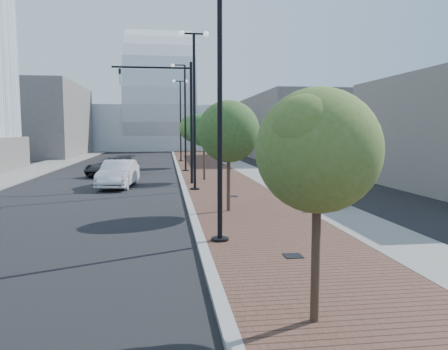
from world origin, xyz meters
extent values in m
cube|color=#4C2D23|center=(3.50, 40.00, 0.06)|extent=(7.00, 140.00, 0.12)
cube|color=slate|center=(6.20, 40.00, 0.07)|extent=(2.40, 140.00, 0.13)
cube|color=gray|center=(0.00, 40.00, 0.07)|extent=(0.30, 140.00, 0.14)
cube|color=slate|center=(-13.00, 40.00, 0.06)|extent=(4.00, 140.00, 0.12)
imported|color=silver|center=(-4.10, 24.63, 0.85)|extent=(2.35, 5.35, 1.71)
imported|color=black|center=(-5.38, 31.80, 0.73)|extent=(4.35, 5.79, 1.46)
imported|color=black|center=(-4.85, 35.11, 0.68)|extent=(2.16, 4.76, 1.35)
imported|color=black|center=(6.78, 15.10, 1.02)|extent=(0.83, 0.63, 2.04)
cylinder|color=black|center=(0.60, 10.00, 0.10)|extent=(0.56, 0.56, 0.20)
cylinder|color=black|center=(0.60, 10.00, 4.62)|extent=(0.16, 0.16, 9.00)
cylinder|color=black|center=(0.60, 22.00, 0.10)|extent=(0.56, 0.56, 0.20)
cylinder|color=black|center=(0.60, 22.00, 4.62)|extent=(0.16, 0.16, 9.00)
cylinder|color=black|center=(0.60, 22.00, 9.12)|extent=(1.40, 0.10, 0.10)
sphere|color=silver|center=(-0.10, 22.00, 9.12)|extent=(0.32, 0.32, 0.32)
sphere|color=silver|center=(1.30, 22.00, 9.12)|extent=(0.32, 0.32, 0.32)
cylinder|color=black|center=(0.60, 34.00, 0.10)|extent=(0.56, 0.56, 0.20)
cylinder|color=black|center=(0.60, 34.00, 4.62)|extent=(0.16, 0.16, 9.00)
cylinder|color=black|center=(0.10, 34.00, 9.12)|extent=(1.00, 0.10, 0.10)
sphere|color=silver|center=(-0.40, 34.00, 9.05)|extent=(0.32, 0.32, 0.32)
cylinder|color=black|center=(0.60, 46.00, 0.10)|extent=(0.56, 0.56, 0.20)
cylinder|color=black|center=(0.60, 46.00, 4.62)|extent=(0.16, 0.16, 9.00)
cylinder|color=black|center=(0.60, 46.00, 9.12)|extent=(1.40, 0.10, 0.10)
sphere|color=silver|center=(-0.10, 46.00, 9.12)|extent=(0.32, 0.32, 0.32)
sphere|color=silver|center=(1.30, 46.00, 9.12)|extent=(0.32, 0.32, 0.32)
cylinder|color=black|center=(0.60, 25.00, 4.00)|extent=(0.18, 0.18, 8.00)
cylinder|color=black|center=(-1.90, 25.00, 7.60)|extent=(5.00, 0.12, 0.12)
imported|color=black|center=(-3.90, 25.00, 7.00)|extent=(0.16, 0.20, 1.00)
cylinder|color=#382619|center=(1.60, 4.00, 1.52)|extent=(0.16, 0.16, 3.03)
sphere|color=#446020|center=(1.60, 4.00, 3.25)|extent=(2.23, 2.23, 2.23)
sphere|color=#446020|center=(2.00, 4.30, 3.03)|extent=(1.56, 1.56, 1.56)
sphere|color=#446020|center=(1.30, 3.70, 3.55)|extent=(1.34, 1.34, 1.34)
cylinder|color=#382619|center=(1.60, 15.00, 1.66)|extent=(0.16, 0.16, 3.32)
sphere|color=#2A4C1A|center=(1.60, 15.00, 3.56)|extent=(2.67, 2.67, 2.67)
sphere|color=#2A4C1A|center=(2.00, 15.30, 3.32)|extent=(1.87, 1.87, 1.87)
sphere|color=#2A4C1A|center=(1.30, 14.70, 3.89)|extent=(1.60, 1.60, 1.60)
cylinder|color=#382619|center=(1.60, 27.00, 1.71)|extent=(0.16, 0.16, 3.41)
sphere|color=#1F571D|center=(1.60, 27.00, 3.66)|extent=(2.36, 2.36, 2.36)
sphere|color=#1F571D|center=(2.00, 27.30, 3.41)|extent=(1.65, 1.65, 1.65)
sphere|color=#1F571D|center=(1.30, 26.70, 4.00)|extent=(1.42, 1.42, 1.42)
cylinder|color=#382619|center=(1.60, 39.00, 1.79)|extent=(0.16, 0.16, 3.58)
sphere|color=#2F541D|center=(1.60, 39.00, 3.84)|extent=(2.72, 2.72, 2.72)
sphere|color=#2F541D|center=(2.00, 39.30, 3.58)|extent=(1.90, 1.90, 1.90)
sphere|color=#2F541D|center=(1.30, 38.70, 4.20)|extent=(1.63, 1.63, 1.63)
cube|color=#B4BABF|center=(-2.00, 85.00, 4.00)|extent=(50.00, 28.00, 8.00)
cube|color=#5F5A55|center=(-20.00, 60.00, 5.00)|extent=(14.00, 20.00, 10.00)
cube|color=#5F5A55|center=(16.00, 50.00, 4.00)|extent=(12.00, 22.00, 8.00)
cube|color=black|center=(2.40, 8.00, 0.13)|extent=(0.50, 0.50, 0.02)
cube|color=black|center=(2.40, 19.00, 0.13)|extent=(0.50, 0.50, 0.02)
camera|label=1|loc=(-1.06, -3.30, 3.60)|focal=34.50mm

